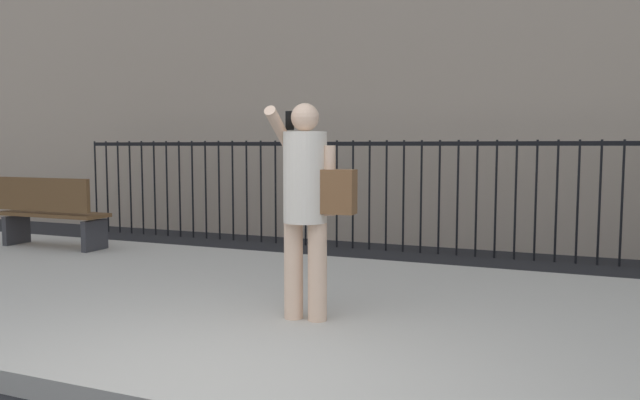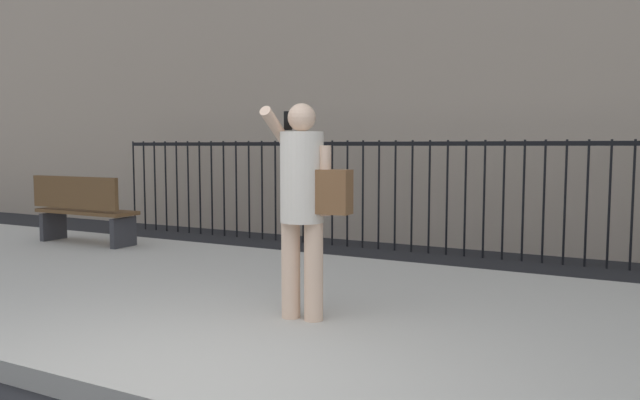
# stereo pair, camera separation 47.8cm
# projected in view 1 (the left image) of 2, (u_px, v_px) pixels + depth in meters

# --- Properties ---
(sidewalk) EXTENTS (28.00, 4.40, 0.15)m
(sidewalk) POSITION_uv_depth(u_px,v_px,m) (334.00, 314.00, 5.27)
(sidewalk) COLOR #B2ADA3
(sidewalk) RESTS_ON ground
(iron_fence) EXTENTS (12.03, 0.04, 1.60)m
(iron_fence) POSITION_uv_depth(u_px,v_px,m) (430.00, 182.00, 8.58)
(iron_fence) COLOR black
(iron_fence) RESTS_ON ground
(pedestrian_on_phone) EXTENTS (0.67, 0.50, 1.70)m
(pedestrian_on_phone) POSITION_uv_depth(u_px,v_px,m) (308.00, 195.00, 4.76)
(pedestrian_on_phone) COLOR beige
(pedestrian_on_phone) RESTS_ON sidewalk
(street_bench) EXTENTS (1.60, 0.45, 0.95)m
(street_bench) POSITION_uv_depth(u_px,v_px,m) (49.00, 211.00, 8.20)
(street_bench) COLOR brown
(street_bench) RESTS_ON sidewalk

